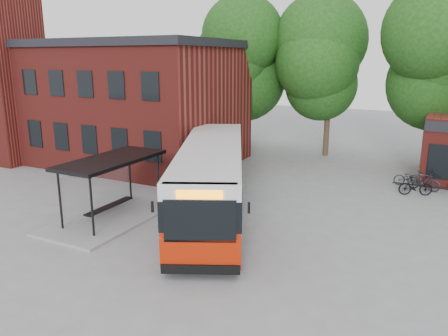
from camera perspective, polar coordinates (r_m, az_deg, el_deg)
The scene contains 12 objects.
ground at distance 19.80m, azimuth -2.10°, elevation -7.58°, with size 100.00×100.00×0.00m, color slate.
station_building at distance 33.45m, azimuth -14.42°, elevation 8.47°, with size 18.40×10.40×8.50m, color maroon, non-canonical shape.
clock_tower at distance 35.04m, azimuth -27.15°, elevation 15.59°, with size 5.20×5.20×18.20m, color maroon, non-canonical shape.
bus_shelter at distance 21.03m, azimuth -14.29°, elevation -2.52°, with size 3.60×7.00×2.90m, color black, non-canonical shape.
bike_rail at distance 27.02m, azimuth 26.58°, elevation -2.69°, with size 5.20×0.10×0.38m, color black, non-canonical shape.
tree_0 at distance 35.42m, azimuth 1.93°, elevation 11.22°, with size 7.92×7.92×11.00m, color #153D10, non-canonical shape.
tree_1 at distance 34.06m, azimuth 13.57°, elevation 10.22°, with size 7.92×7.92×10.40m, color #153D10, non-canonical shape.
tree_2 at distance 32.12m, azimuth 25.53°, elevation 9.56°, with size 7.92×7.92×11.00m, color #153D10, non-canonical shape.
city_bus at distance 20.82m, azimuth -1.58°, elevation -1.53°, with size 2.85×13.36×3.40m, color #AF1D05, non-canonical shape.
bicycle_0 at distance 27.91m, azimuth 23.21°, elevation -1.17°, with size 0.66×1.89×0.99m, color black.
bicycle_1 at distance 26.08m, azimuth 23.74°, elevation -2.16°, with size 0.50×1.78×1.07m, color black.
bicycle_3 at distance 27.26m, azimuth 24.64°, elevation -1.55°, with size 0.52×1.83×1.10m, color #28272D.
Camera 1 is at (8.95, -16.05, 7.35)m, focal length 35.00 mm.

